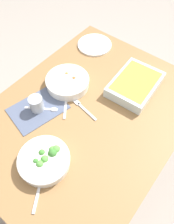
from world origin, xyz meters
name	(u,v)px	position (x,y,z in m)	size (l,w,h in m)	color
ground_plane	(87,165)	(0.00, 0.00, 0.00)	(6.00, 6.00, 0.00)	#9E9389
dining_table	(87,121)	(0.00, 0.00, 0.65)	(1.20, 0.90, 0.74)	olive
placemat	(38,109)	(-0.14, 0.21, 0.74)	(0.28, 0.20, 0.00)	#4C5670
stew_bowl	(67,82)	(0.08, 0.20, 0.77)	(0.24, 0.24, 0.06)	white
broccoli_bowl	(44,160)	(-0.33, -0.03, 0.77)	(0.23, 0.23, 0.07)	white
baking_dish	(135,84)	(0.29, -0.10, 0.77)	(0.31, 0.24, 0.06)	silver
drink_cup	(37,104)	(-0.14, 0.21, 0.78)	(0.07, 0.07, 0.08)	#B2BCC6
side_plate	(95,45)	(0.45, 0.29, 0.75)	(0.22, 0.22, 0.01)	white
spoon_by_stew	(66,101)	(-0.02, 0.13, 0.74)	(0.15, 0.12, 0.01)	silver
spoon_by_broccoli	(40,185)	(-0.42, -0.08, 0.74)	(0.16, 0.11, 0.01)	silver
spoon_spare	(46,109)	(-0.12, 0.18, 0.74)	(0.11, 0.16, 0.01)	silver
fork_on_table	(83,108)	(0.01, 0.03, 0.74)	(0.05, 0.18, 0.01)	silver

